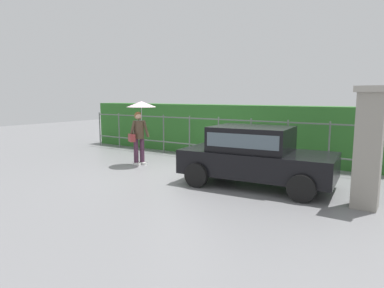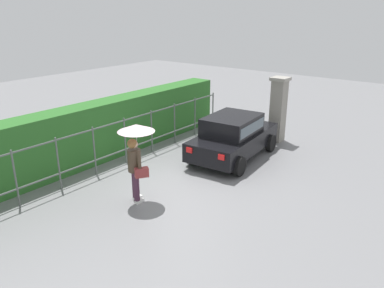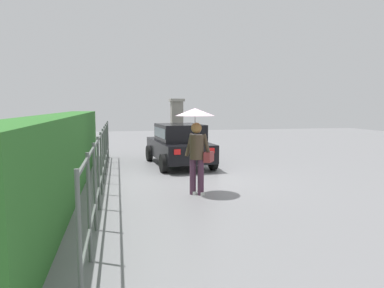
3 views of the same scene
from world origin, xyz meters
TOP-DOWN VIEW (x-y plane):
  - ground_plane at (0.00, 0.00)m, footprint 40.00×40.00m
  - car at (2.28, -0.06)m, footprint 3.86×2.14m
  - pedestrian at (-1.83, 0.24)m, footprint 0.93×0.93m
  - gate_pillar at (4.82, -0.42)m, footprint 0.60×0.60m
  - fence_section at (-0.80, 2.46)m, footprint 11.10×0.05m
  - hedge_row at (-0.80, 3.42)m, footprint 12.05×0.90m

SIDE VIEW (x-z plane):
  - ground_plane at x=0.00m, z-range 0.00..0.00m
  - car at x=2.28m, z-range 0.06..1.54m
  - fence_section at x=-0.80m, z-range 0.08..1.58m
  - hedge_row at x=-0.80m, z-range 0.00..1.90m
  - gate_pillar at x=4.82m, z-range 0.03..2.45m
  - pedestrian at x=-1.83m, z-range 0.45..2.52m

